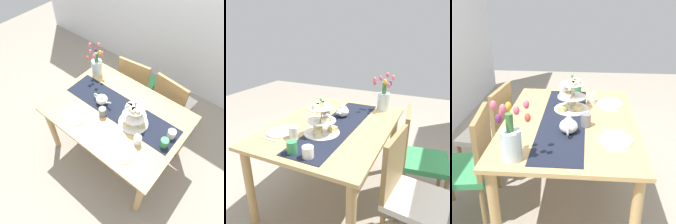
% 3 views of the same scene
% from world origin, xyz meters
% --- Properties ---
extents(ground_plane, '(8.00, 8.00, 0.00)m').
position_xyz_m(ground_plane, '(0.00, 0.00, 0.00)').
color(ground_plane, gray).
extents(room_wall_rear, '(6.00, 0.08, 2.60)m').
position_xyz_m(room_wall_rear, '(0.00, 1.61, 1.30)').
color(room_wall_rear, silver).
rests_on(room_wall_rear, ground_plane).
extents(dining_table, '(1.42, 1.03, 0.76)m').
position_xyz_m(dining_table, '(0.00, 0.00, 0.65)').
color(dining_table, tan).
rests_on(dining_table, ground_plane).
extents(chair_left, '(0.47, 0.47, 0.91)m').
position_xyz_m(chair_left, '(-0.26, 0.74, 0.50)').
color(chair_left, olive).
rests_on(chair_left, ground_plane).
extents(chair_right, '(0.47, 0.47, 0.91)m').
position_xyz_m(chair_right, '(0.29, 0.74, 0.50)').
color(chair_right, olive).
rests_on(chair_right, ground_plane).
extents(table_runner, '(1.30, 0.34, 0.00)m').
position_xyz_m(table_runner, '(0.00, 0.05, 0.76)').
color(table_runner, black).
rests_on(table_runner, dining_table).
extents(tiered_cake_stand, '(0.30, 0.30, 0.30)m').
position_xyz_m(tiered_cake_stand, '(0.21, 0.00, 0.87)').
color(tiered_cake_stand, beige).
rests_on(tiered_cake_stand, table_runner).
extents(teapot, '(0.24, 0.13, 0.14)m').
position_xyz_m(teapot, '(-0.22, 0.00, 0.82)').
color(teapot, white).
rests_on(teapot, table_runner).
extents(tulip_vase, '(0.18, 0.22, 0.40)m').
position_xyz_m(tulip_vase, '(-0.57, 0.32, 0.90)').
color(tulip_vase, silver).
rests_on(tulip_vase, dining_table).
extents(cream_jug, '(0.08, 0.08, 0.08)m').
position_xyz_m(cream_jug, '(0.58, 0.10, 0.80)').
color(cream_jug, white).
rests_on(cream_jug, dining_table).
extents(dinner_plate_left, '(0.23, 0.23, 0.01)m').
position_xyz_m(dinner_plate_left, '(-0.30, -0.33, 0.77)').
color(dinner_plate_left, white).
rests_on(dinner_plate_left, dining_table).
extents(fork_left, '(0.03, 0.15, 0.01)m').
position_xyz_m(fork_left, '(-0.44, -0.33, 0.76)').
color(fork_left, silver).
rests_on(fork_left, dining_table).
extents(knife_left, '(0.03, 0.17, 0.01)m').
position_xyz_m(knife_left, '(-0.15, -0.33, 0.76)').
color(knife_left, silver).
rests_on(knife_left, dining_table).
extents(dinner_plate_right, '(0.23, 0.23, 0.01)m').
position_xyz_m(dinner_plate_right, '(0.34, -0.33, 0.77)').
color(dinner_plate_right, white).
rests_on(dinner_plate_right, dining_table).
extents(fork_right, '(0.02, 0.15, 0.01)m').
position_xyz_m(fork_right, '(0.20, -0.33, 0.76)').
color(fork_right, silver).
rests_on(fork_right, dining_table).
extents(knife_right, '(0.02, 0.17, 0.01)m').
position_xyz_m(knife_right, '(0.49, -0.33, 0.76)').
color(knife_right, silver).
rests_on(knife_right, dining_table).
extents(mug_grey, '(0.08, 0.08, 0.09)m').
position_xyz_m(mug_grey, '(-0.10, -0.12, 0.81)').
color(mug_grey, slate).
rests_on(mug_grey, table_runner).
extents(mug_white_text, '(0.08, 0.08, 0.09)m').
position_xyz_m(mug_white_text, '(0.37, -0.17, 0.81)').
color(mug_white_text, white).
rests_on(mug_white_text, dining_table).
extents(mug_orange, '(0.08, 0.08, 0.09)m').
position_xyz_m(mug_orange, '(0.58, -0.03, 0.81)').
color(mug_orange, '#389356').
rests_on(mug_orange, dining_table).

